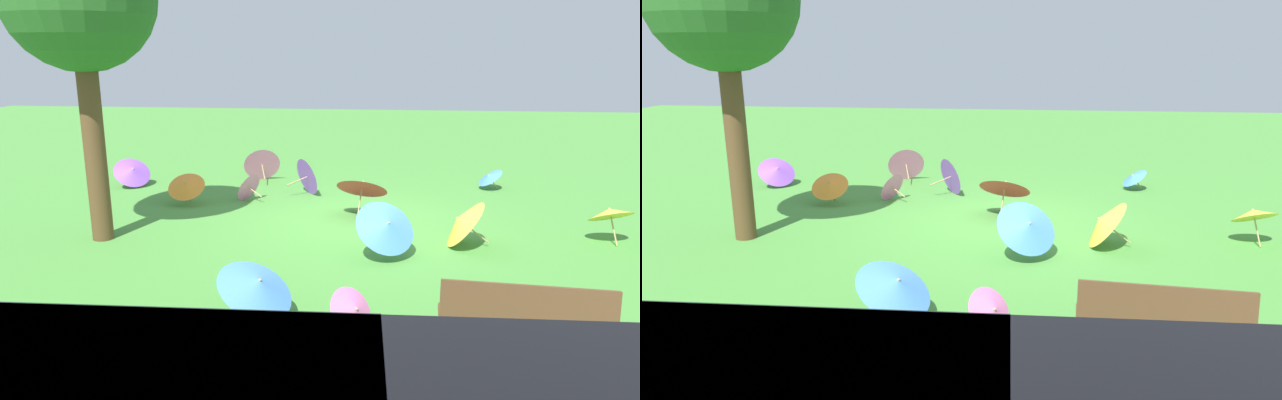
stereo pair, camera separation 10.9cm
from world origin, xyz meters
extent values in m
plane|color=#478C38|center=(0.00, 0.00, 0.00)|extent=(40.00, 40.00, 0.00)
cube|color=brown|center=(-1.83, 4.49, 0.45)|extent=(1.63, 0.56, 0.05)
cube|color=brown|center=(-1.82, 4.69, 0.68)|extent=(1.60, 0.23, 0.45)
cube|color=black|center=(-1.19, 4.45, 0.23)|extent=(0.11, 0.41, 0.45)
cube|color=black|center=(-2.47, 4.54, 0.23)|extent=(0.11, 0.41, 0.45)
cylinder|color=brown|center=(4.09, 1.28, 1.56)|extent=(0.34, 0.34, 3.12)
cylinder|color=tan|center=(-2.92, -2.95, 0.13)|extent=(0.20, 0.07, 0.26)
cone|color=#4C8CE5|center=(-2.80, -2.92, 0.29)|extent=(0.63, 0.67, 0.41)
sphere|color=tan|center=(-2.77, -2.92, 0.33)|extent=(0.06, 0.05, 0.05)
cylinder|color=tan|center=(1.34, -1.86, 0.32)|extent=(0.40, 0.30, 0.15)
cone|color=purple|center=(1.08, -2.05, 0.41)|extent=(0.77, 0.87, 0.82)
sphere|color=tan|center=(1.02, -2.10, 0.43)|extent=(0.06, 0.06, 0.04)
cylinder|color=tan|center=(-0.04, -0.31, 0.27)|extent=(0.10, 0.33, 0.53)
cone|color=#D8383F|center=(-0.09, -0.50, 0.59)|extent=(1.11, 1.07, 0.61)
sphere|color=tan|center=(-0.09, -0.53, 0.65)|extent=(0.05, 0.06, 0.05)
cylinder|color=tan|center=(-0.39, 1.45, 0.23)|extent=(0.25, 0.41, 0.46)
cone|color=#4C8CE5|center=(-0.53, 1.69, 0.51)|extent=(1.17, 1.11, 0.76)
sphere|color=tan|center=(-0.56, 1.74, 0.56)|extent=(0.06, 0.06, 0.05)
cylinder|color=tan|center=(5.27, -2.43, 0.16)|extent=(0.22, 0.24, 0.33)
cone|color=purple|center=(5.14, -2.29, 0.37)|extent=(1.07, 1.06, 0.65)
sphere|color=tan|center=(5.11, -2.25, 0.42)|extent=(0.06, 0.06, 0.05)
cylinder|color=tan|center=(1.05, 3.89, 0.21)|extent=(0.24, 0.15, 0.41)
cone|color=#4C8CE5|center=(0.91, 3.97, 0.48)|extent=(1.18, 1.20, 0.60)
sphere|color=tan|center=(0.87, 3.99, 0.55)|extent=(0.06, 0.06, 0.05)
cylinder|color=tan|center=(3.43, -1.07, 0.18)|extent=(0.03, 0.26, 0.37)
cone|color=orange|center=(3.43, -0.92, 0.41)|extent=(0.76, 0.70, 0.51)
sphere|color=tan|center=(3.43, -0.89, 0.46)|extent=(0.04, 0.05, 0.05)
cylinder|color=tan|center=(2.28, -2.94, 0.26)|extent=(0.19, 0.52, 0.27)
cone|color=pink|center=(2.39, -3.25, 0.41)|extent=(0.96, 0.72, 0.83)
sphere|color=tan|center=(2.41, -3.30, 0.44)|extent=(0.05, 0.06, 0.05)
cylinder|color=tan|center=(-0.02, 3.91, 0.12)|extent=(0.27, 0.22, 0.24)
cone|color=pink|center=(-0.17, 4.04, 0.26)|extent=(0.67, 0.70, 0.52)
sphere|color=tan|center=(-0.20, 4.06, 0.29)|extent=(0.06, 0.06, 0.05)
cylinder|color=tan|center=(-4.13, 0.65, 0.21)|extent=(0.10, 0.23, 0.43)
cone|color=yellow|center=(-4.08, 0.52, 0.48)|extent=(0.88, 0.87, 0.43)
sphere|color=tan|center=(-4.07, 0.49, 0.54)|extent=(0.05, 0.06, 0.05)
cylinder|color=tan|center=(2.11, -1.28, 0.20)|extent=(0.32, 0.18, 0.18)
cone|color=pink|center=(2.31, -1.38, 0.30)|extent=(0.61, 0.71, 0.61)
sphere|color=tan|center=(2.35, -1.41, 0.33)|extent=(0.06, 0.05, 0.05)
cylinder|color=tan|center=(-1.94, 1.00, 0.21)|extent=(0.38, 0.03, 0.30)
cone|color=yellow|center=(-1.69, 1.00, 0.40)|extent=(0.68, 0.89, 0.81)
sphere|color=tan|center=(-1.62, 1.00, 0.46)|extent=(0.05, 0.04, 0.05)
camera|label=1|loc=(-0.43, 9.76, 3.01)|focal=32.09mm
camera|label=2|loc=(-0.54, 9.74, 3.01)|focal=32.09mm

